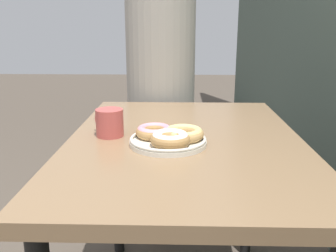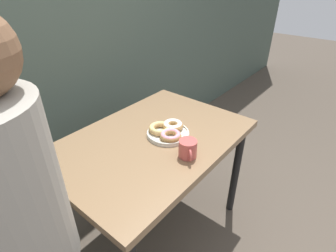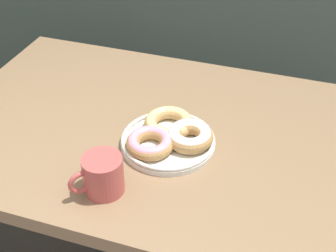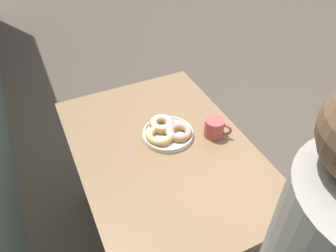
{
  "view_description": "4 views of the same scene",
  "coord_description": "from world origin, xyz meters",
  "px_view_note": "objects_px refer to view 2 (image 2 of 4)",
  "views": [
    {
      "loc": [
        1.17,
        0.32,
        1.13
      ],
      "look_at": [
        0.07,
        0.29,
        0.82
      ],
      "focal_mm": 40.0,
      "sensor_mm": 36.0,
      "label": 1
    },
    {
      "loc": [
        -0.88,
        -0.49,
        1.57
      ],
      "look_at": [
        0.07,
        0.29,
        0.82
      ],
      "focal_mm": 28.0,
      "sensor_mm": 36.0,
      "label": 2
    },
    {
      "loc": [
        0.36,
        -0.58,
        1.52
      ],
      "look_at": [
        0.07,
        0.29,
        0.82
      ],
      "focal_mm": 50.0,
      "sensor_mm": 36.0,
      "label": 3
    },
    {
      "loc": [
        -0.94,
        0.77,
        1.81
      ],
      "look_at": [
        0.07,
        0.29,
        0.82
      ],
      "focal_mm": 35.0,
      "sensor_mm": 36.0,
      "label": 4
    }
  ],
  "objects_px": {
    "coffee_mug": "(188,149)",
    "person_figure": "(12,238)",
    "dining_table": "(152,150)",
    "donut_plate": "(168,131)"
  },
  "relations": [
    {
      "from": "person_figure",
      "to": "donut_plate",
      "type": "bearing_deg",
      "value": 4.52
    },
    {
      "from": "donut_plate",
      "to": "coffee_mug",
      "type": "distance_m",
      "value": 0.22
    },
    {
      "from": "donut_plate",
      "to": "person_figure",
      "type": "height_order",
      "value": "person_figure"
    },
    {
      "from": "dining_table",
      "to": "coffee_mug",
      "type": "bearing_deg",
      "value": -92.91
    },
    {
      "from": "coffee_mug",
      "to": "dining_table",
      "type": "bearing_deg",
      "value": 87.09
    },
    {
      "from": "dining_table",
      "to": "donut_plate",
      "type": "distance_m",
      "value": 0.15
    },
    {
      "from": "coffee_mug",
      "to": "person_figure",
      "type": "bearing_deg",
      "value": 170.2
    },
    {
      "from": "dining_table",
      "to": "coffee_mug",
      "type": "relative_size",
      "value": 10.13
    },
    {
      "from": "coffee_mug",
      "to": "person_figure",
      "type": "xyz_separation_m",
      "value": [
        -0.77,
        0.13,
        0.03
      ]
    },
    {
      "from": "donut_plate",
      "to": "person_figure",
      "type": "xyz_separation_m",
      "value": [
        -0.86,
        -0.07,
        0.05
      ]
    }
  ]
}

